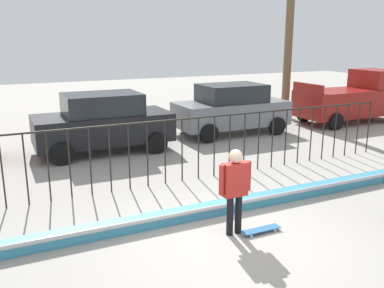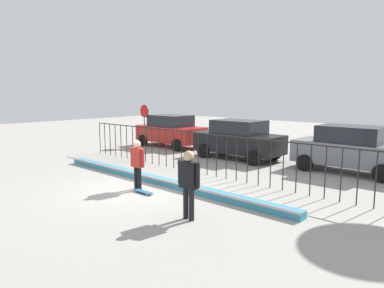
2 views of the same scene
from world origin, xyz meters
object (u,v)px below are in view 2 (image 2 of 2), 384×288
skateboard (143,192)px  parked_car_gray (350,149)px  stop_sign (144,120)px  skateboarder (137,160)px  camera_operator (189,179)px  parked_car_red (171,131)px  parked_car_black (239,139)px

skateboard → parked_car_gray: parked_car_gray is taller
stop_sign → skateboarder: bearing=-41.3°
camera_operator → parked_car_red: 12.36m
skateboarder → parked_car_black: bearing=117.5°
parked_car_black → parked_car_red: bearing=178.9°
skateboarder → skateboard: (0.49, -0.18, -0.93)m
camera_operator → parked_car_red: bearing=-35.9°
camera_operator → parked_car_gray: size_ratio=0.41×
skateboarder → parked_car_red: 9.50m
stop_sign → parked_car_black: bearing=4.2°
skateboard → stop_sign: stop_sign is taller
camera_operator → stop_sign: size_ratio=0.71×
skateboarder → parked_car_gray: (4.31, 7.43, -0.02)m
skateboard → stop_sign: 10.32m
skateboard → parked_car_red: 10.00m
skateboard → parked_car_gray: size_ratio=0.19×
parked_car_red → parked_car_black: (5.24, -0.46, 0.00)m
skateboard → parked_car_gray: (3.81, 7.61, 0.91)m
parked_car_black → parked_car_gray: bearing=9.9°
parked_car_black → parked_car_gray: size_ratio=1.00×
skateboarder → stop_sign: (-7.29, 6.41, 0.62)m
parked_car_black → stop_sign: (-6.52, -0.48, 0.64)m
parked_car_gray → stop_sign: bearing=-176.6°
camera_operator → parked_car_red: parked_car_red is taller
skateboarder → parked_car_gray: bearing=81.0°
camera_operator → parked_car_black: (-3.94, 7.81, -0.10)m
skateboard → skateboarder: bearing=146.6°
camera_operator → stop_sign: (-10.47, 7.32, 0.55)m
parked_car_gray → stop_sign: size_ratio=1.72×
skateboarder → parked_car_gray: size_ratio=0.38×
skateboarder → parked_car_black: parked_car_black is taller
camera_operator → skateboarder: bearing=-10.0°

